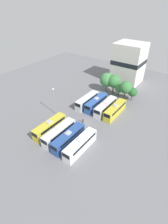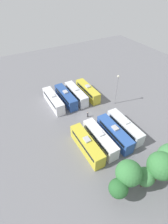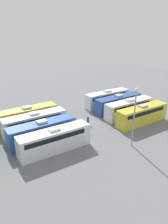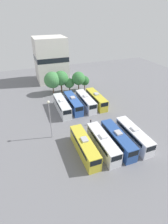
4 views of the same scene
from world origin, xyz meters
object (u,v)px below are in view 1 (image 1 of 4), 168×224
worker_person (83,121)px  bus_3 (80,144)px  tree_1 (114,81)px  depot_building (129,63)px  bus_6 (106,107)px  tree_2 (119,88)px  bus_1 (59,132)px  bus_7 (115,110)px  tree_3 (126,87)px  bus_4 (87,100)px  tree_0 (107,80)px  bus_2 (69,138)px  bus_5 (96,103)px  bus_0 (50,126)px  light_pole (54,97)px  tree_4 (133,92)px

worker_person → bus_3: bearing=-57.1°
tree_1 → depot_building: depot_building is taller
bus_6 → tree_1: bearing=107.6°
tree_1 → tree_2: 3.45m
tree_1 → depot_building: size_ratio=0.46×
depot_building → bus_6: bearing=-80.3°
bus_1 → tree_2: (2.36, 31.18, 1.36)m
bus_7 → tree_3: tree_3 is taller
bus_4 → bus_3: bearing=-59.5°
tree_0 → tree_3: 8.91m
bus_2 → bus_6: bearing=89.4°
bus_6 → bus_7: size_ratio=1.00×
bus_5 → bus_4: bearing=-171.7°
bus_1 → tree_3: tree_3 is taller
bus_7 → bus_0: bearing=-120.7°
bus_0 → light_pole: size_ratio=1.18×
bus_7 → worker_person: bus_7 is taller
bus_3 → worker_person: bus_3 is taller
bus_3 → bus_5: (-7.59, 19.26, 0.00)m
bus_7 → tree_3: size_ratio=1.53×
bus_3 → bus_6: size_ratio=1.00×
bus_2 → bus_7: bearing=79.0°
tree_4 → bus_0: bearing=-111.2°
bus_5 → tree_2: 12.45m
bus_0 → bus_6: same height
tree_0 → tree_3: bearing=-10.2°
tree_0 → tree_2: bearing=-2.8°
bus_7 → light_pole: (-16.11, -11.10, 4.34)m
bus_6 → worker_person: size_ratio=6.53×
tree_2 → tree_3: (2.98, -1.30, 1.77)m
bus_0 → tree_0: tree_0 is taller
tree_3 → depot_building: (-6.15, 15.09, 3.48)m
bus_0 → bus_1: 3.90m
light_pole → depot_building: (8.16, 37.15, 2.27)m
bus_1 → tree_2: size_ratio=2.25×
bus_2 → bus_6: (0.21, 18.94, 0.00)m
bus_4 → tree_0: 13.29m
bus_4 → bus_5: 3.51m
bus_1 → bus_5: size_ratio=1.00×
bus_7 → tree_4: (0.75, 11.73, 1.66)m
bus_6 → bus_0: bearing=-112.2°
bus_6 → tree_3: size_ratio=1.53×
bus_5 → tree_3: size_ratio=1.53×
bus_4 → tree_1: (3.27, 13.09, 3.33)m
light_pole → tree_3: light_pole is taller
bus_4 → bus_7: same height
bus_3 → worker_person: size_ratio=6.53×
tree_1 → bus_4: bearing=-104.0°
bus_4 → tree_2: (6.05, 12.61, 1.36)m
bus_2 → light_pole: size_ratio=1.18×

